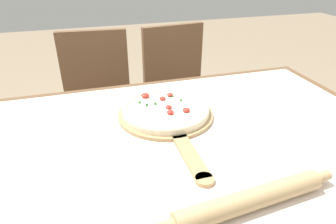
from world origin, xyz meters
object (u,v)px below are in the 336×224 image
Objects in this scene: pizza_peel at (168,118)px; rolling_pin at (250,200)px; chair_right at (178,89)px; chair_left at (98,99)px; pizza at (166,109)px.

pizza_peel is 1.19× the size of rolling_pin.
chair_right is (0.22, 1.17, -0.27)m from rolling_pin.
chair_left is at bearing 173.45° from chair_right.
chair_left is 0.49m from chair_right.
pizza reaches higher than pizza_peel.
pizza_peel is 0.83m from chair_right.
chair_right is at bearing 68.81° from pizza_peel.
pizza is 0.34× the size of chair_left.
chair_right reaches higher than pizza.
chair_left is at bearing 105.22° from pizza_peel.
pizza_peel is 0.62× the size of chair_left.
chair_left is (-0.20, 0.74, -0.25)m from pizza_peel.
rolling_pin reaches higher than pizza_peel.
chair_left is (-0.26, 1.17, -0.27)m from rolling_pin.
pizza is 0.81m from chair_right.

